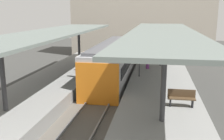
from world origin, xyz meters
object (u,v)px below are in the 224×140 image
(platform_sign, at_px, (140,55))
(commuter_train, at_px, (114,62))
(passenger_near_bench, at_px, (84,61))
(passenger_far_end, at_px, (78,66))
(platform_bench, at_px, (181,97))
(passenger_mid_platform, at_px, (148,59))

(platform_sign, bearing_deg, commuter_train, 143.59)
(passenger_near_bench, xyz_separation_m, passenger_far_end, (0.10, -2.15, -0.02))
(platform_bench, distance_m, platform_sign, 6.62)
(passenger_far_end, bearing_deg, platform_sign, 13.88)
(platform_bench, bearing_deg, commuter_train, 122.20)
(platform_sign, bearing_deg, passenger_mid_platform, 80.25)
(platform_sign, distance_m, passenger_mid_platform, 3.08)
(passenger_mid_platform, height_order, passenger_far_end, passenger_mid_platform)
(commuter_train, bearing_deg, passenger_near_bench, -166.05)
(passenger_near_bench, bearing_deg, commuter_train, 13.95)
(commuter_train, height_order, passenger_far_end, commuter_train)
(commuter_train, xyz_separation_m, platform_sign, (2.21, -1.63, 0.90))
(commuter_train, relative_size, passenger_mid_platform, 7.52)
(platform_bench, relative_size, passenger_near_bench, 0.85)
(platform_sign, distance_m, passenger_near_bench, 4.73)
(platform_sign, xyz_separation_m, passenger_mid_platform, (0.50, 2.93, -0.78))
(passenger_near_bench, xyz_separation_m, passenger_mid_platform, (5.05, 1.88, -0.02))
(commuter_train, height_order, passenger_near_bench, commuter_train)
(commuter_train, xyz_separation_m, passenger_mid_platform, (2.71, 1.30, 0.11))
(platform_bench, xyz_separation_m, passenger_near_bench, (-7.13, 7.04, 0.39))
(platform_bench, xyz_separation_m, passenger_mid_platform, (-2.08, 8.92, 0.37))
(commuter_train, bearing_deg, platform_bench, -57.80)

